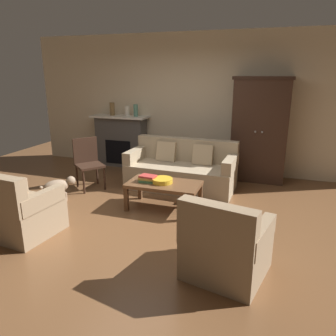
{
  "coord_description": "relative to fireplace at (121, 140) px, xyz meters",
  "views": [
    {
      "loc": [
        1.69,
        -4.08,
        2.03
      ],
      "look_at": [
        0.1,
        0.64,
        0.55
      ],
      "focal_mm": 34.63,
      "sensor_mm": 36.0,
      "label": 1
    }
  ],
  "objects": [
    {
      "name": "book_stack",
      "position": [
        1.45,
        -2.04,
        -0.1
      ],
      "size": [
        0.26,
        0.19,
        0.1
      ],
      "color": "#427A4C",
      "rests_on": "coffee_table"
    },
    {
      "name": "mantel_vase_cream",
      "position": [
        0.18,
        -0.02,
        0.66
      ],
      "size": [
        0.11,
        0.11,
        0.22
      ],
      "primitive_type": "cylinder",
      "color": "beige",
      "rests_on": "fireplace"
    },
    {
      "name": "fireplace",
      "position": [
        0.0,
        0.0,
        0.0
      ],
      "size": [
        1.26,
        0.48,
        1.12
      ],
      "color": "#4C4947",
      "rests_on": "ground"
    },
    {
      "name": "armchair_near_left",
      "position": [
        0.25,
        -3.38,
        -0.25
      ],
      "size": [
        0.85,
        0.84,
        0.88
      ],
      "color": "#997F60",
      "rests_on": "ground"
    },
    {
      "name": "armoire",
      "position": [
        2.95,
        -0.08,
        0.41
      ],
      "size": [
        1.06,
        0.57,
        1.96
      ],
      "color": "#382319",
      "rests_on": "ground"
    },
    {
      "name": "back_wall",
      "position": [
        1.55,
        0.25,
        0.83
      ],
      "size": [
        7.2,
        0.1,
        2.8
      ],
      "primitive_type": "cube",
      "color": "beige",
      "rests_on": "ground"
    },
    {
      "name": "side_chair_wooden",
      "position": [
        0.09,
        -1.52,
        -0.06
      ],
      "size": [
        0.62,
        0.62,
        0.9
      ],
      "color": "#382319",
      "rests_on": "ground"
    },
    {
      "name": "mantel_vase_jade",
      "position": [
        0.38,
        -0.02,
        0.68
      ],
      "size": [
        0.09,
        0.09,
        0.25
      ],
      "primitive_type": "cylinder",
      "color": "slate",
      "rests_on": "fireplace"
    },
    {
      "name": "dog",
      "position": [
        -0.03,
        -2.25,
        -0.32
      ],
      "size": [
        0.44,
        0.47,
        0.39
      ],
      "color": "gray",
      "rests_on": "ground"
    },
    {
      "name": "mantel_vase_bronze",
      "position": [
        -0.18,
        -0.02,
        0.69
      ],
      "size": [
        0.11,
        0.11,
        0.28
      ],
      "primitive_type": "cylinder",
      "color": "olive",
      "rests_on": "fireplace"
    },
    {
      "name": "fruit_bowl",
      "position": [
        1.68,
        -2.01,
        -0.11
      ],
      "size": [
        0.32,
        0.32,
        0.07
      ],
      "primitive_type": "cylinder",
      "color": "gold",
      "rests_on": "coffee_table"
    },
    {
      "name": "ground_plane",
      "position": [
        1.55,
        -2.3,
        -0.57
      ],
      "size": [
        9.6,
        9.6,
        0.0
      ],
      "primitive_type": "plane",
      "color": "brown"
    },
    {
      "name": "armchair_near_right",
      "position": [
        2.86,
        -3.42,
        -0.25
      ],
      "size": [
        0.91,
        0.92,
        0.88
      ],
      "color": "#997F60",
      "rests_on": "ground"
    },
    {
      "name": "couch",
      "position": [
        1.69,
        -0.99,
        -0.25
      ],
      "size": [
        1.95,
        0.92,
        0.86
      ],
      "color": "tan",
      "rests_on": "ground"
    },
    {
      "name": "coffee_table",
      "position": [
        1.7,
        -2.01,
        -0.2
      ],
      "size": [
        1.1,
        0.6,
        0.42
      ],
      "color": "brown",
      "rests_on": "ground"
    }
  ]
}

